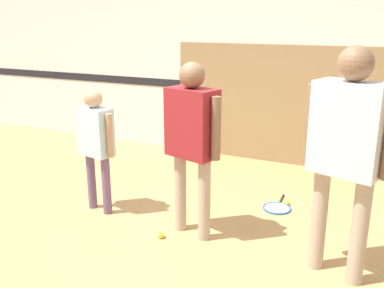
% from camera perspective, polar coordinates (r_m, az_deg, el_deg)
% --- Properties ---
extents(ground_plane, '(16.00, 16.00, 0.00)m').
position_cam_1_polar(ground_plane, '(4.19, -2.72, -12.05)').
color(ground_plane, tan).
extents(wall_back, '(16.00, 0.07, 3.20)m').
position_cam_1_polar(wall_back, '(6.16, 9.05, 12.49)').
color(wall_back, silver).
rests_on(wall_back, ground_plane).
extents(wall_panel, '(2.95, 0.05, 1.66)m').
position_cam_1_polar(wall_panel, '(6.12, 11.06, 5.13)').
color(wall_panel, '#93754C').
rests_on(wall_panel, ground_plane).
extents(person_instructor, '(0.60, 0.37, 1.64)m').
position_cam_1_polar(person_instructor, '(3.84, 0.00, 1.60)').
color(person_instructor, tan).
rests_on(person_instructor, ground_plane).
extents(person_student_left, '(0.49, 0.28, 1.31)m').
position_cam_1_polar(person_student_left, '(4.51, -12.70, 0.79)').
color(person_student_left, '#6B4C70').
rests_on(person_student_left, ground_plane).
extents(person_student_right, '(0.66, 0.41, 1.82)m').
position_cam_1_polar(person_student_right, '(3.36, 20.01, 0.37)').
color(person_student_right, tan).
rests_on(person_student_right, ground_plane).
extents(racket_spare_on_floor, '(0.33, 0.55, 0.03)m').
position_cam_1_polar(racket_spare_on_floor, '(4.81, 11.30, -8.29)').
color(racket_spare_on_floor, blue).
rests_on(racket_spare_on_floor, ground_plane).
extents(tennis_ball_near_instructor, '(0.07, 0.07, 0.07)m').
position_cam_1_polar(tennis_ball_near_instructor, '(4.13, -4.13, -11.99)').
color(tennis_ball_near_instructor, '#CCE038').
rests_on(tennis_ball_near_instructor, ground_plane).
extents(tennis_ball_by_spare_racket, '(0.07, 0.07, 0.07)m').
position_cam_1_polar(tennis_ball_by_spare_racket, '(4.90, 12.51, -7.60)').
color(tennis_ball_by_spare_racket, '#CCE038').
rests_on(tennis_ball_by_spare_racket, ground_plane).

